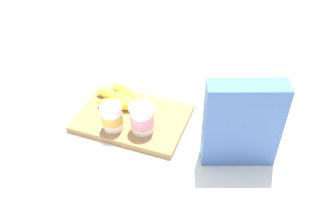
{
  "coord_description": "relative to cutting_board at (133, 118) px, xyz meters",
  "views": [
    {
      "loc": [
        -0.38,
        0.73,
        0.75
      ],
      "look_at": [
        -0.12,
        0.0,
        0.07
      ],
      "focal_mm": 38.5,
      "sensor_mm": 36.0,
      "label": 1
    }
  ],
  "objects": [
    {
      "name": "banana_bunch",
      "position": [
        0.05,
        -0.05,
        0.03
      ],
      "size": [
        0.19,
        0.13,
        0.04
      ],
      "color": "yellow",
      "rests_on": "cutting_board"
    },
    {
      "name": "cereal_box",
      "position": [
        -0.33,
        0.04,
        0.12
      ],
      "size": [
        0.2,
        0.12,
        0.25
      ],
      "primitive_type": "cube",
      "rotation": [
        0.0,
        0.0,
        3.49
      ],
      "color": "#4770B7",
      "rests_on": "ground_plane"
    },
    {
      "name": "ground_plane",
      "position": [
        0.0,
        0.0,
        -0.01
      ],
      "size": [
        2.4,
        2.4,
        0.0
      ],
      "primitive_type": "plane",
      "color": "silver"
    },
    {
      "name": "yogurt_cup_front",
      "position": [
        -0.05,
        0.04,
        0.05
      ],
      "size": [
        0.07,
        0.07,
        0.08
      ],
      "color": "white",
      "rests_on": "cutting_board"
    },
    {
      "name": "cutting_board",
      "position": [
        0.0,
        0.0,
        0.0
      ],
      "size": [
        0.33,
        0.23,
        0.02
      ],
      "primitive_type": "cube",
      "color": "#A37A4C",
      "rests_on": "ground_plane"
    },
    {
      "name": "yogurt_cup_back",
      "position": [
        0.03,
        0.06,
        0.05
      ],
      "size": [
        0.06,
        0.06,
        0.08
      ],
      "color": "white",
      "rests_on": "cutting_board"
    }
  ]
}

